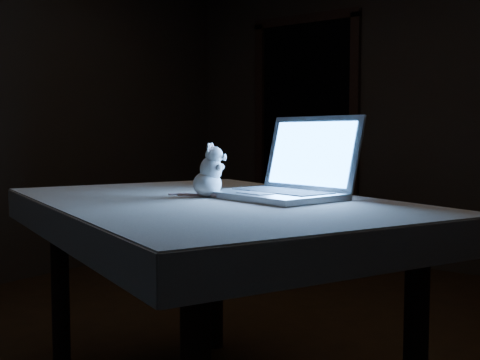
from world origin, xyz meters
The scene contains 6 objects.
back_wall centered at (0.00, 2.50, 1.30)m, with size 4.50×0.04×2.60m, color black.
doorway centered at (-1.10, 2.50, 1.06)m, with size 1.06×0.36×2.13m, color black, non-canonical shape.
table centered at (0.26, -0.50, 0.41)m, with size 1.54×0.99×0.82m, color black, non-canonical shape.
tablecloth centered at (0.24, -0.44, 0.78)m, with size 1.66×1.11×0.12m, color beige, non-canonical shape.
laptop centered at (0.44, -0.33, 0.99)m, with size 0.47×0.41×0.32m, color #ABAAAE, non-canonical shape.
plush_mouse centered at (0.21, -0.45, 0.94)m, with size 0.15×0.15×0.20m, color silver, non-canonical shape.
Camera 1 is at (1.67, -2.20, 1.07)m, focal length 45.00 mm.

